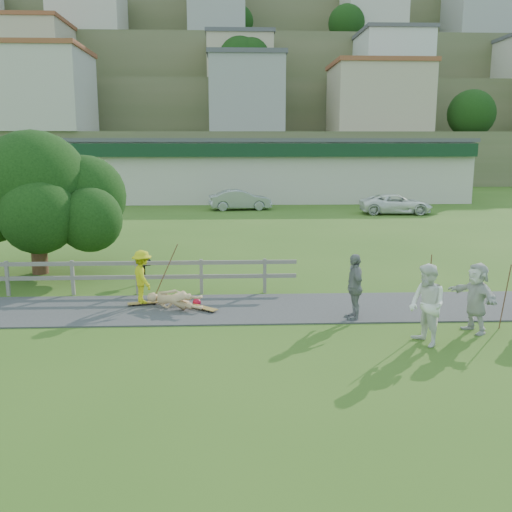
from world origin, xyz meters
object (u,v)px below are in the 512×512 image
(spectator_a, at_px, (427,305))
(bbq, at_px, (144,272))
(spectator_b, at_px, (354,287))
(car_white, at_px, (396,204))
(spectator_d, at_px, (476,298))
(tree, at_px, (37,217))
(skater_fallen, at_px, (175,300))
(skater_rider, at_px, (143,280))
(car_silver, at_px, (240,200))

(spectator_a, height_order, bbq, spectator_a)
(spectator_b, height_order, car_white, spectator_b)
(spectator_b, bearing_deg, spectator_a, 29.28)
(spectator_d, bearing_deg, spectator_a, -77.94)
(spectator_d, bearing_deg, tree, -136.29)
(car_white, bearing_deg, tree, 136.29)
(skater_fallen, relative_size, spectator_d, 0.95)
(skater_rider, xyz_separation_m, skater_fallen, (0.96, -0.49, -0.47))
(car_white, bearing_deg, spectator_d, 170.92)
(car_white, bearing_deg, car_silver, 77.30)
(spectator_a, relative_size, car_white, 0.40)
(skater_rider, height_order, car_white, skater_rider)
(spectator_a, relative_size, car_silver, 0.44)
(skater_fallen, bearing_deg, car_white, -4.50)
(skater_rider, height_order, tree, tree)
(car_white, xyz_separation_m, bbq, (-14.10, -19.06, -0.25))
(spectator_a, relative_size, bbq, 2.31)
(skater_fallen, height_order, bbq, bbq)
(car_silver, bearing_deg, skater_rider, 165.18)
(skater_fallen, height_order, tree, tree)
(spectator_b, bearing_deg, car_white, 158.92)
(skater_rider, bearing_deg, car_white, -57.65)
(skater_fallen, height_order, car_white, car_white)
(car_silver, bearing_deg, skater_fallen, 167.49)
(car_silver, xyz_separation_m, tree, (-7.65, -20.19, 1.36))
(spectator_d, distance_m, tree, 14.96)
(car_silver, distance_m, car_white, 10.87)
(bbq, bearing_deg, spectator_a, -63.79)
(bbq, bearing_deg, car_white, 29.96)
(spectator_d, height_order, bbq, spectator_d)
(skater_rider, height_order, spectator_a, spectator_a)
(skater_rider, bearing_deg, spectator_b, -130.22)
(car_silver, height_order, tree, tree)
(spectator_a, xyz_separation_m, bbq, (-7.48, 6.33, -0.55))
(skater_rider, distance_m, car_white, 25.77)
(car_white, height_order, bbq, car_white)
(spectator_b, relative_size, bbq, 2.15)
(spectator_a, bearing_deg, car_silver, 171.83)
(spectator_b, distance_m, car_white, 24.65)
(spectator_b, relative_size, spectator_d, 1.01)
(car_white, distance_m, tree, 25.12)
(skater_fallen, xyz_separation_m, tree, (-5.36, 4.97, 1.77))
(skater_fallen, bearing_deg, car_silver, 20.11)
(tree, distance_m, bbq, 4.70)
(skater_rider, bearing_deg, spectator_a, -142.20)
(car_white, distance_m, bbq, 23.71)
(spectator_d, bearing_deg, car_white, 150.88)
(spectator_d, bearing_deg, skater_rider, -124.81)
(car_white, xyz_separation_m, tree, (-18.13, -17.32, 1.42))
(skater_fallen, relative_size, car_white, 0.35)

